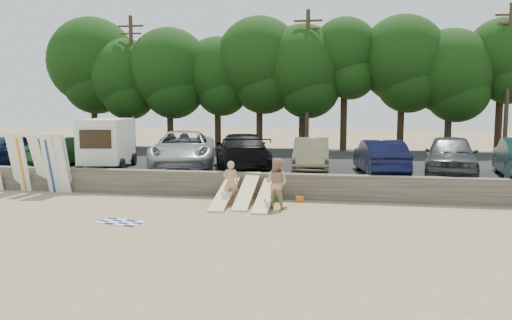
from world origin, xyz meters
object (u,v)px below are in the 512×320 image
at_px(box_trailer, 107,141).
at_px(cooler, 276,197).
at_px(car_4, 311,154).
at_px(car_6, 451,155).
at_px(car_3, 242,151).
at_px(beachgoer_a, 231,182).
at_px(car_5, 380,157).
at_px(car_0, 4,150).
at_px(car_2, 184,149).
at_px(car_1, 64,151).
at_px(beachgoer_b, 276,183).

bearing_deg(box_trailer, cooler, -31.21).
distance_m(car_4, car_6, 6.00).
bearing_deg(cooler, car_3, 137.25).
bearing_deg(beachgoer_a, car_5, -142.43).
bearing_deg(car_0, car_6, 16.85).
xyz_separation_m(box_trailer, car_0, (-5.68, 0.24, -0.55)).
distance_m(car_0, car_2, 9.11).
bearing_deg(car_4, car_6, -10.19).
bearing_deg(car_2, car_1, 169.30).
distance_m(box_trailer, car_1, 2.91).
bearing_deg(car_3, car_1, -15.63).
bearing_deg(car_5, beachgoer_a, 26.52).
height_order(car_1, beachgoer_b, car_1).
height_order(beachgoer_a, beachgoer_b, beachgoer_b).
relative_size(car_5, beachgoer_a, 2.84).
height_order(car_3, beachgoer_a, car_3).
bearing_deg(beachgoer_a, beachgoer_b, 166.30).
bearing_deg(car_2, beachgoer_b, -60.36).
bearing_deg(car_6, car_0, -170.35).
distance_m(car_6, beachgoer_b, 8.31).
bearing_deg(car_0, car_2, 22.29).
xyz_separation_m(car_6, cooler, (-6.99, -3.40, -1.40)).
distance_m(car_5, car_6, 2.95).
height_order(car_2, car_5, car_2).
height_order(car_2, car_6, car_2).
bearing_deg(car_4, car_5, -21.04).
relative_size(car_1, car_5, 0.94).
xyz_separation_m(car_4, beachgoer_b, (-0.85, -5.48, -0.53)).
bearing_deg(car_4, car_1, 178.60).
bearing_deg(box_trailer, beachgoer_a, -40.67).
height_order(car_6, cooler, car_6).
distance_m(car_2, car_5, 9.26).
xyz_separation_m(car_1, car_6, (18.26, -0.41, 0.15)).
bearing_deg(beachgoer_b, beachgoer_a, 0.72).
xyz_separation_m(car_1, car_3, (9.08, 0.10, 0.13)).
height_order(car_0, cooler, car_0).
distance_m(car_0, car_6, 21.20).
height_order(car_4, beachgoer_b, car_4).
bearing_deg(beachgoer_a, car_0, -15.38).
height_order(car_2, beachgoer_a, car_2).
xyz_separation_m(box_trailer, car_5, (12.58, 0.12, -0.55)).
relative_size(car_1, beachgoer_b, 2.38).
distance_m(box_trailer, car_4, 9.64).
relative_size(car_6, beachgoer_a, 3.13).
bearing_deg(car_6, box_trailer, -169.37).
height_order(car_0, beachgoer_b, car_0).
bearing_deg(car_4, beachgoer_a, -121.18).
bearing_deg(cooler, car_4, 93.92).
distance_m(car_5, beachgoer_b, 5.96).
xyz_separation_m(box_trailer, car_2, (3.38, 1.15, -0.43)).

